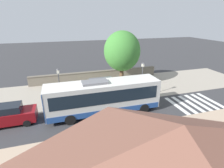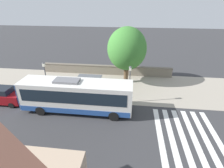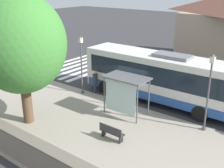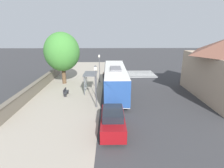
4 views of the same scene
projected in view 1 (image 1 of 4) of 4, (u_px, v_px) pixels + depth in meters
name	position (u px, v px, depth m)	size (l,w,h in m)	color
ground_plane	(113.00, 103.00, 20.13)	(120.00, 120.00, 0.00)	#353538
sidewalk_plaza	(103.00, 89.00, 24.15)	(9.00, 44.00, 0.02)	#9E9384
crosswalk_stripes	(210.00, 113.00, 18.13)	(9.00, 5.25, 0.01)	silver
stone_wall	(97.00, 75.00, 27.52)	(0.60, 20.00, 1.44)	slate
bus	(104.00, 96.00, 17.53)	(2.69, 11.29, 3.56)	silver
bus_shelter	(102.00, 83.00, 20.59)	(1.65, 2.79, 2.54)	#515459
pedestrian	(138.00, 92.00, 20.48)	(0.34, 0.23, 1.77)	#2D3347
bench	(88.00, 88.00, 23.43)	(0.40, 1.46, 0.88)	#333338
street_lamp_near	(142.00, 77.00, 20.72)	(0.28, 0.28, 4.43)	#4C4C51
street_lamp_far	(60.00, 86.00, 18.03)	(0.28, 0.28, 4.51)	#4C4C51
shade_tree	(122.00, 51.00, 24.61)	(5.14, 5.14, 7.66)	brown
parked_car_behind_bus	(9.00, 115.00, 15.92)	(1.98, 4.54, 1.92)	maroon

